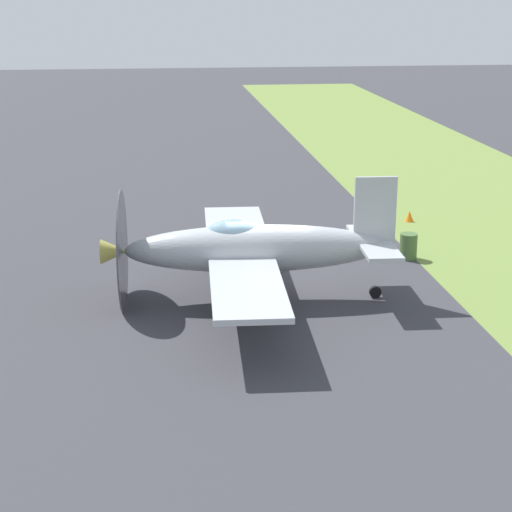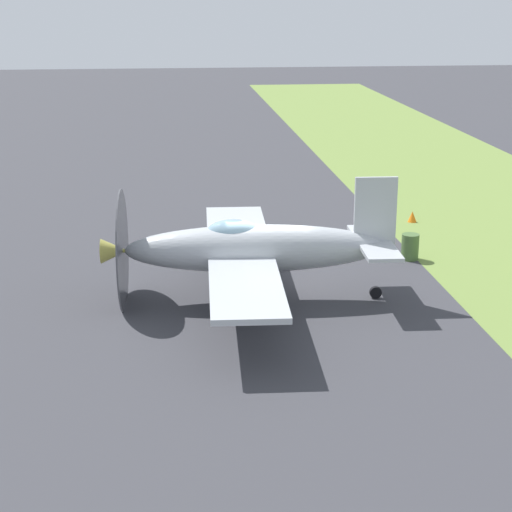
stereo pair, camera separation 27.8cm
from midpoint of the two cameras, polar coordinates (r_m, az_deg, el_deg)
ground_plane at (r=26.52m, az=0.23°, el=-2.29°), size 160.00×160.00×0.00m
airplane_lead at (r=25.10m, az=-0.72°, el=0.49°), size 10.94×8.67×3.90m
fuel_drum at (r=29.91m, az=9.87°, el=0.64°), size 0.60×0.60×0.90m
runway_marker_cone at (r=34.87m, az=9.97°, el=2.63°), size 0.36×0.36×0.44m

